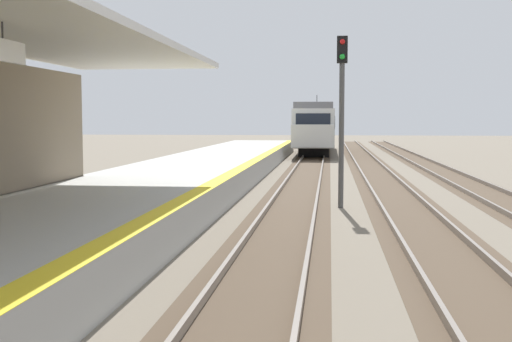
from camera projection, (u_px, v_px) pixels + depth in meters
station_platform at (97, 214)px, 15.63m from camera, size 5.00×80.00×0.91m
track_pair_nearest_platform at (291, 210)px, 19.13m from camera, size 2.34×120.00×0.16m
track_pair_middle at (409, 212)px, 18.75m from camera, size 2.34×120.00×0.16m
approaching_train at (316, 126)px, 52.42m from camera, size 2.93×19.60×4.76m
rail_signal_post at (342, 103)px, 19.81m from camera, size 0.32×0.34×5.20m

